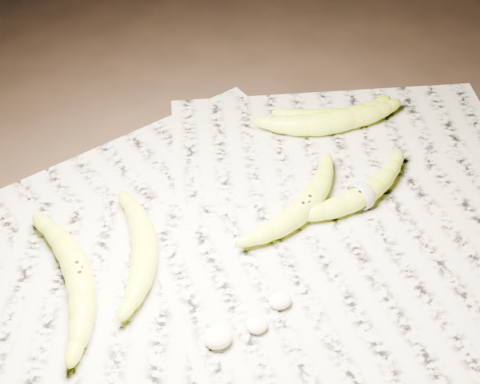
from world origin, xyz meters
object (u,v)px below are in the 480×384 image
object	(u,v)px
banana_left_a	(78,275)
banana_upper_a	(330,121)
banana_left_b	(145,247)
banana_center	(304,205)
banana_upper_b	(341,117)
banana_taped	(362,194)

from	to	relation	value
banana_left_a	banana_upper_a	size ratio (longest dim) A/B	1.09
banana_left_b	banana_upper_a	distance (m)	0.39
banana_center	banana_upper_a	xyz separation A→B (m)	(0.11, 0.17, 0.00)
banana_left_b	banana_upper_b	world-z (taller)	same
banana_left_b	banana_upper_a	bearing A→B (deg)	-52.41
banana_left_a	banana_center	xyz separation A→B (m)	(0.33, 0.04, -0.00)
banana_upper_a	banana_upper_b	distance (m)	0.02
banana_left_b	banana_taped	size ratio (longest dim) A/B	0.94
banana_left_b	banana_upper_a	size ratio (longest dim) A/B	0.93
banana_taped	banana_upper_a	distance (m)	0.17
banana_upper_b	banana_center	bearing A→B (deg)	-117.38
banana_left_a	banana_upper_a	xyz separation A→B (m)	(0.44, 0.21, 0.00)
banana_taped	banana_upper_b	world-z (taller)	banana_upper_b
banana_upper_a	banana_left_b	bearing A→B (deg)	-150.43
banana_left_a	banana_taped	bearing A→B (deg)	-89.75
banana_left_b	banana_upper_b	distance (m)	0.42
banana_taped	banana_upper_b	xyz separation A→B (m)	(0.04, 0.18, 0.00)
banana_center	banana_upper_a	size ratio (longest dim) A/B	0.97
banana_taped	banana_upper_b	bearing A→B (deg)	57.62
banana_taped	banana_left_b	bearing A→B (deg)	162.05
banana_left_a	banana_upper_a	world-z (taller)	same
banana_upper_a	banana_left_a	bearing A→B (deg)	-153.18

